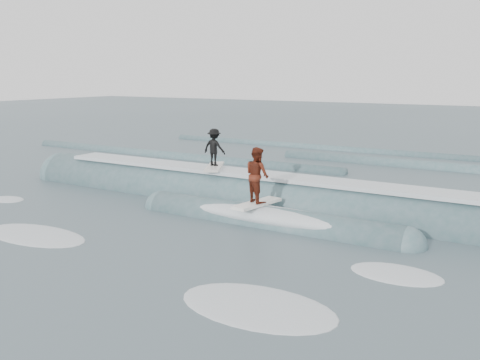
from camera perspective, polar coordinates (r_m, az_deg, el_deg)
The scene contains 6 objects.
ground at distance 15.33m, azimuth -10.72°, elevation -7.44°, with size 160.00×160.00×0.00m, color #384D52.
breaking_wave at distance 19.95m, azimuth 1.67°, elevation -2.76°, with size 23.25×3.94×2.32m.
surfer_black at distance 20.93m, azimuth -2.76°, elevation 3.24°, with size 1.38×2.04×1.55m.
surfer_red at distance 17.51m, azimuth 1.84°, elevation 0.28°, with size 1.11×2.06×1.93m.
whitewater at distance 12.95m, azimuth -11.17°, elevation -11.00°, with size 17.30×8.85×0.10m.
far_swells at distance 30.93m, azimuth 9.41°, elevation 2.03°, with size 38.85×8.65×0.80m.
Camera 1 is at (9.81, -10.73, 4.85)m, focal length 40.00 mm.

